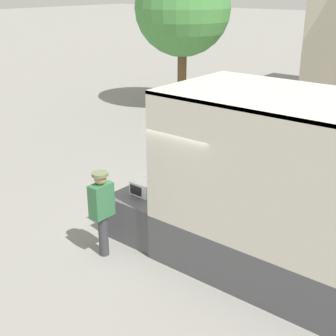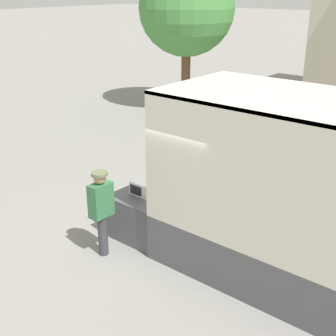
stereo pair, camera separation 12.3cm
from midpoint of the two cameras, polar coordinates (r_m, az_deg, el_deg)
The scene contains 6 objects.
ground_plane at distance 9.62m, azimuth 2.50°, elevation -8.00°, with size 160.00×160.00×0.00m, color gray.
tailgate_deck at distance 9.74m, azimuth -0.24°, elevation -4.66°, with size 1.19×2.18×0.88m, color #4C4C51.
microwave at distance 9.19m, azimuth -2.54°, elevation -2.41°, with size 0.45×0.39×0.27m.
portable_generator at distance 9.82m, azimuth 1.34°, elevation -0.10°, with size 0.71×0.44×0.64m.
worker_person at distance 8.54m, azimuth -7.74°, elevation -4.53°, with size 0.30×0.44×1.66m.
street_tree at distance 18.74m, azimuth 2.49°, elevation 18.91°, with size 3.66×3.66×5.71m.
Camera 2 is at (5.07, -6.64, 4.75)m, focal length 50.00 mm.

